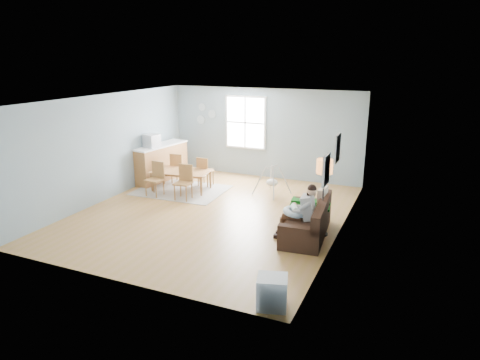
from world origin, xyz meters
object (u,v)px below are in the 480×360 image
at_px(father, 301,210).
at_px(monitor, 152,141).
at_px(toddler, 308,203).
at_px(chair_se, 184,180).
at_px(storage_cube, 271,292).
at_px(baby_swing, 272,182).
at_px(floor_lamp, 324,173).
at_px(dining_table, 181,181).
at_px(chair_nw, 178,166).
at_px(sofa, 309,223).
at_px(chair_ne, 204,170).
at_px(chair_sw, 156,177).
at_px(counter, 161,162).

relative_size(father, monitor, 2.59).
distance_m(toddler, chair_se, 3.61).
relative_size(father, storage_cube, 2.23).
bearing_deg(baby_swing, toddler, -54.07).
height_order(floor_lamp, dining_table, floor_lamp).
xyz_separation_m(storage_cube, chair_nw, (-4.66, 5.01, 0.26)).
bearing_deg(sofa, chair_ne, 148.52).
xyz_separation_m(chair_sw, chair_ne, (0.80, 1.22, -0.03)).
bearing_deg(counter, monitor, -95.00).
bearing_deg(counter, dining_table, -31.77).
bearing_deg(baby_swing, chair_nw, -178.57).
bearing_deg(chair_se, storage_cube, -45.75).
relative_size(floor_lamp, chair_nw, 1.81).
xyz_separation_m(sofa, toddler, (-0.09, 0.17, 0.37)).
distance_m(chair_ne, baby_swing, 2.04).
distance_m(monitor, baby_swing, 3.70).
xyz_separation_m(toddler, counter, (-5.05, 2.12, -0.09)).
bearing_deg(floor_lamp, father, -128.42).
relative_size(toddler, dining_table, 0.48).
height_order(toddler, storage_cube, toddler).
relative_size(toddler, chair_sw, 0.84).
relative_size(father, floor_lamp, 0.74).
bearing_deg(chair_ne, father, -35.26).
relative_size(sofa, chair_ne, 2.26).
bearing_deg(chair_ne, counter, 177.30).
relative_size(chair_ne, monitor, 1.85).
height_order(counter, baby_swing, counter).
xyz_separation_m(sofa, floor_lamp, (0.24, 0.14, 1.08)).
height_order(chair_se, baby_swing, chair_se).
bearing_deg(baby_swing, chair_sw, -156.23).
relative_size(dining_table, monitor, 3.45).
relative_size(floor_lamp, counter, 0.82).
bearing_deg(chair_nw, chair_ne, 2.41).
distance_m(dining_table, counter, 1.32).
height_order(chair_ne, baby_swing, chair_ne).
relative_size(toddler, chair_nw, 0.85).
relative_size(sofa, dining_table, 1.21).
height_order(toddler, chair_ne, toddler).
bearing_deg(monitor, toddler, -19.06).
height_order(floor_lamp, baby_swing, floor_lamp).
distance_m(chair_sw, baby_swing, 3.11).
bearing_deg(counter, chair_ne, -2.70).
xyz_separation_m(storage_cube, counter, (-5.31, 5.12, 0.30)).
relative_size(floor_lamp, chair_se, 1.79).
bearing_deg(toddler, sofa, -63.86).
bearing_deg(baby_swing, dining_table, -165.15).
bearing_deg(storage_cube, father, 96.03).
distance_m(toddler, floor_lamp, 0.77).
distance_m(sofa, storage_cube, 2.83).
bearing_deg(father, chair_se, 159.31).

